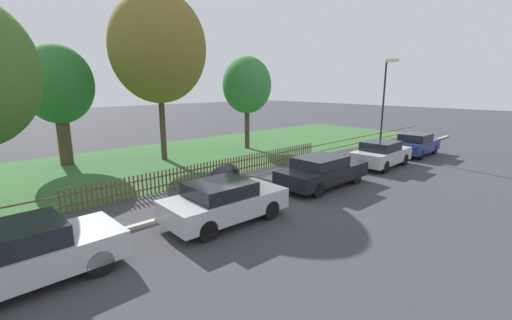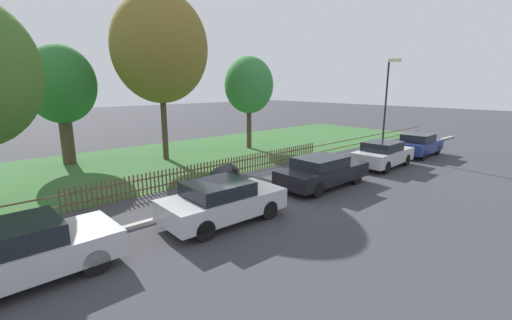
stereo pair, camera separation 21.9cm
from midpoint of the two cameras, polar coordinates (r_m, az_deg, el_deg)
The scene contains 14 objects.
ground_plane at distance 14.05m, azimuth 1.76°, elevation -5.33°, with size 120.00×120.00×0.00m, color #38383D.
kerb_stone at distance 14.10m, azimuth 1.47°, elevation -5.01°, with size 43.54×0.20×0.12m, color #B2ADA3.
grass_strip at distance 20.64m, azimuth -14.56°, elevation 0.07°, with size 43.54×10.90×0.01m, color #33602D.
park_fence at distance 16.04m, azimuth -5.43°, elevation -1.45°, with size 43.54×0.05×0.90m.
parked_car_silver_hatchback at distance 9.26m, azimuth -33.81°, elevation -12.57°, with size 3.88×1.84×1.38m.
parked_car_black_saloon at distance 10.94m, azimuth -5.11°, elevation -6.79°, with size 4.00×1.95×1.35m.
parked_car_navy_estate at distance 14.86m, azimuth 11.41°, elevation -1.82°, with size 4.42×1.80×1.33m.
parked_car_red_compact at distance 19.27m, azimuth 20.71°, elevation 0.93°, with size 3.95×1.84×1.38m.
parked_car_white_van at distance 23.23m, azimuth 25.69°, elevation 2.36°, with size 3.80×1.80×1.37m.
covered_motorcycle at distance 14.45m, azimuth -4.77°, elevation -2.37°, with size 1.76×0.87×0.99m.
tree_behind_motorcycle at distance 21.14m, azimuth -29.51°, elevation 10.72°, with size 3.57×3.57×6.36m.
tree_mid_park at distance 20.46m, azimuth -15.41°, elevation 17.55°, with size 5.23×5.23×9.28m.
tree_far_left at distance 23.24m, azimuth -0.92°, elevation 12.33°, with size 3.24×3.24×6.13m.
street_lamp at distance 22.60m, azimuth 21.38°, elevation 9.94°, with size 0.20×0.79×5.78m.
Camera 2 is at (-9.26, -9.65, 4.30)m, focal length 24.00 mm.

